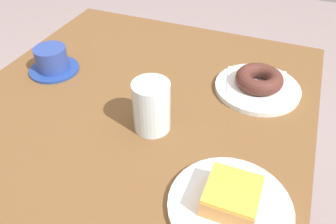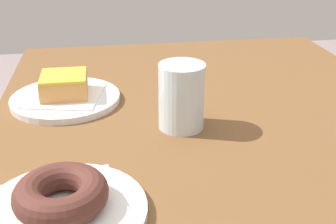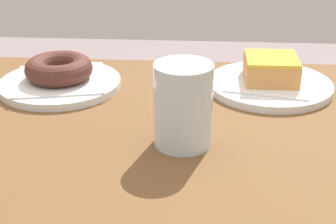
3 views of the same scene
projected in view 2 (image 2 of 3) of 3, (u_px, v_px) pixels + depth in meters
The scene contains 8 objects.
table at pixel (214, 170), 0.83m from camera, with size 1.03×0.81×0.76m.
plate_glazed_square at pixel (66, 99), 0.86m from camera, with size 0.21×0.21×0.01m, color white.
napkin_glazed_square at pixel (65, 95), 0.85m from camera, with size 0.14×0.14×0.00m, color white.
donut_glazed_square at pixel (64, 85), 0.84m from camera, with size 0.09×0.09×0.04m.
plate_chocolate_ring at pixel (63, 212), 0.53m from camera, with size 0.21×0.21×0.01m, color white.
napkin_chocolate_ring at pixel (63, 207), 0.53m from camera, with size 0.15×0.15×0.00m, color white.
donut_chocolate_ring at pixel (61, 194), 0.52m from camera, with size 0.12×0.12×0.04m, color #4E2820.
water_glass at pixel (182, 96), 0.74m from camera, with size 0.08×0.08×0.12m, color silver.
Camera 2 is at (-0.68, 0.20, 1.11)m, focal length 46.08 mm.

